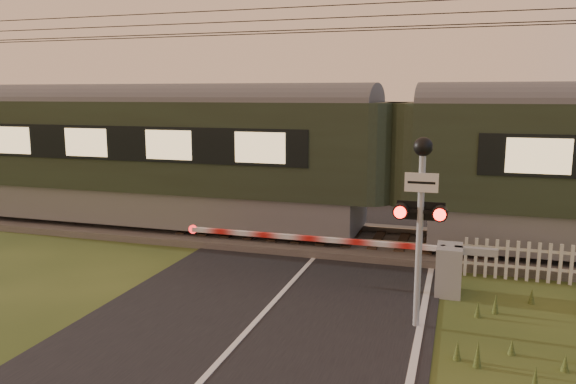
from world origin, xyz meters
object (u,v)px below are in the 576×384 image
(boom_gate, at_px, (431,265))
(crossing_signal, at_px, (421,199))
(train, at_px, (396,162))
(picket_fence, at_px, (517,260))

(boom_gate, distance_m, crossing_signal, 2.48)
(crossing_signal, bearing_deg, train, 101.04)
(crossing_signal, height_order, picket_fence, crossing_signal)
(train, relative_size, boom_gate, 6.33)
(boom_gate, relative_size, crossing_signal, 2.03)
(boom_gate, xyz_separation_m, picket_fence, (1.71, 1.28, -0.12))
(boom_gate, relative_size, picket_fence, 2.85)
(crossing_signal, xyz_separation_m, picket_fence, (1.85, 3.11, -1.79))
(train, relative_size, picket_fence, 18.05)
(crossing_signal, distance_m, picket_fence, 4.04)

